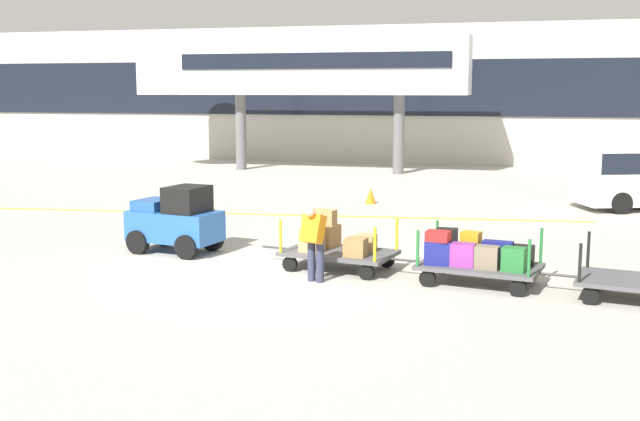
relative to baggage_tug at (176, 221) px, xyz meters
The scene contains 10 objects.
ground_plane 3.29m from the baggage_tug, 30.14° to the right, with size 120.00×120.00×0.00m, color #B2ADA0.
apron_lead_line 5.97m from the baggage_tug, 83.29° to the left, with size 18.51×0.20×0.01m, color yellow.
terminal_building 24.68m from the baggage_tug, 83.51° to the left, with size 57.76×2.51×7.03m.
jet_bridge 19.10m from the baggage_tug, 99.99° to the left, with size 15.87×3.00×6.15m.
baggage_tug is the anchor object (origin of this frame).
baggage_cart_lead 4.08m from the baggage_tug, ahead, with size 3.08×1.78×1.21m.
baggage_cart_middle 7.10m from the baggage_tug, 10.09° to the right, with size 3.08×1.78×1.10m.
baggage_handler 4.33m from the baggage_tug, 26.50° to the right, with size 0.51×0.52×1.56m.
safety_cone_near 9.35m from the baggage_tug, 72.19° to the left, with size 0.36×0.36×0.55m, color orange.
safety_cone_far 5.50m from the baggage_tug, 127.84° to the left, with size 0.36×0.36×0.55m, color orange.
Camera 1 is at (5.11, -14.77, 3.78)m, focal length 43.58 mm.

